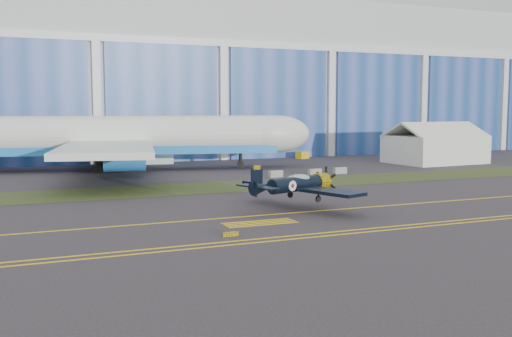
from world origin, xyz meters
name	(u,v)px	position (x,y,z in m)	size (l,w,h in m)	color
ground	(387,196)	(0.00, 0.00, 0.00)	(260.00, 260.00, 0.00)	#373237
grass_median	(321,181)	(0.00, 14.00, 0.02)	(260.00, 10.00, 0.02)	#475128
hangar	(187,81)	(0.00, 71.79, 14.96)	(220.00, 45.70, 30.00)	silver
taxiway_centreline	(418,203)	(0.00, -5.00, 0.01)	(200.00, 0.20, 0.02)	yellow
edge_line_near	(492,220)	(0.00, -14.50, 0.01)	(80.00, 0.20, 0.02)	yellow
edge_line_far	(483,218)	(0.00, -13.50, 0.01)	(80.00, 0.20, 0.02)	yellow
hold_short_ladder	(260,223)	(-18.00, -8.10, 0.01)	(6.00, 2.40, 0.02)	yellow
guard_board_left	(231,234)	(-22.00, -12.00, 0.17)	(1.20, 0.15, 0.35)	yellow
warbird	(295,184)	(-12.47, -3.42, 2.30)	(14.71, 16.15, 3.96)	black
jetliner	(118,93)	(-20.59, 37.97, 11.48)	(76.18, 68.53, 22.95)	silver
tent	(435,142)	(30.42, 29.10, 3.47)	(15.60, 11.86, 6.95)	white
shipping_container	(153,156)	(-13.51, 46.27, 1.36)	(6.29, 2.52, 2.73)	silver
tug	(302,155)	(14.11, 45.82, 0.67)	(2.29, 1.43, 1.33)	yellow
barrier_a	(276,174)	(-3.21, 20.44, 0.45)	(2.00, 0.60, 0.90)	gray
barrier_b	(315,172)	(2.65, 20.33, 0.45)	(2.00, 0.60, 0.90)	gray
barrier_c	(340,171)	(6.91, 20.78, 0.45)	(2.00, 0.60, 0.90)	gray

